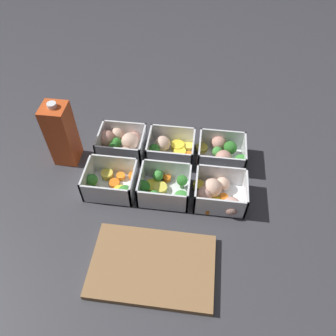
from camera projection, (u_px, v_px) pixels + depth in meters
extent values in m
plane|color=#38383D|center=(168.00, 174.00, 0.93)|extent=(4.00, 4.00, 0.00)
cube|color=white|center=(220.00, 160.00, 0.96)|extent=(0.13, 0.11, 0.00)
cube|color=white|center=(222.00, 139.00, 0.97)|extent=(0.13, 0.01, 0.07)
cube|color=white|center=(221.00, 166.00, 0.90)|extent=(0.13, 0.00, 0.07)
cube|color=white|center=(244.00, 154.00, 0.93)|extent=(0.01, 0.11, 0.07)
cube|color=white|center=(199.00, 150.00, 0.94)|extent=(0.01, 0.11, 0.07)
cylinder|color=#407A37|center=(229.00, 153.00, 0.97)|extent=(0.01, 0.01, 0.01)
sphere|color=#2D7228|center=(230.00, 148.00, 0.95)|extent=(0.04, 0.04, 0.04)
sphere|color=tan|center=(203.00, 161.00, 0.93)|extent=(0.05, 0.05, 0.04)
sphere|color=tan|center=(219.00, 143.00, 0.97)|extent=(0.06, 0.06, 0.05)
cylinder|color=orange|center=(229.00, 162.00, 0.95)|extent=(0.03, 0.03, 0.01)
cylinder|color=#DBC647|center=(202.00, 148.00, 0.98)|extent=(0.05, 0.05, 0.01)
cylinder|color=orange|center=(230.00, 167.00, 0.93)|extent=(0.04, 0.04, 0.01)
cylinder|color=#519448|center=(217.00, 156.00, 0.96)|extent=(0.01, 0.01, 0.02)
sphere|color=#42933D|center=(217.00, 152.00, 0.94)|extent=(0.03, 0.03, 0.03)
cylinder|color=#DBC647|center=(211.00, 164.00, 0.94)|extent=(0.04, 0.04, 0.01)
sphere|color=tan|center=(223.00, 158.00, 0.93)|extent=(0.06, 0.06, 0.05)
cylinder|color=#49883F|center=(239.00, 166.00, 0.94)|extent=(0.01, 0.01, 0.01)
sphere|color=#388433|center=(241.00, 161.00, 0.92)|extent=(0.04, 0.04, 0.04)
cube|color=white|center=(171.00, 155.00, 0.97)|extent=(0.13, 0.11, 0.00)
cube|color=white|center=(173.00, 135.00, 0.98)|extent=(0.13, 0.01, 0.07)
cube|color=white|center=(169.00, 161.00, 0.91)|extent=(0.13, 0.00, 0.07)
cube|color=white|center=(193.00, 150.00, 0.94)|extent=(0.01, 0.11, 0.07)
cube|color=white|center=(149.00, 146.00, 0.95)|extent=(0.01, 0.11, 0.07)
cylinder|color=yellow|center=(174.00, 158.00, 0.95)|extent=(0.04, 0.04, 0.01)
cylinder|color=#407A37|center=(155.00, 153.00, 0.97)|extent=(0.01, 0.01, 0.01)
sphere|color=#2D7228|center=(155.00, 149.00, 0.95)|extent=(0.03, 0.03, 0.03)
cylinder|color=#DBC647|center=(188.00, 145.00, 0.99)|extent=(0.05, 0.05, 0.01)
cylinder|color=orange|center=(189.00, 155.00, 0.96)|extent=(0.03, 0.03, 0.01)
cylinder|color=yellow|center=(178.00, 146.00, 0.98)|extent=(0.05, 0.05, 0.02)
sphere|color=beige|center=(163.00, 144.00, 0.97)|extent=(0.07, 0.07, 0.05)
cylinder|color=yellow|center=(152.00, 159.00, 0.95)|extent=(0.04, 0.04, 0.02)
cylinder|color=yellow|center=(180.00, 152.00, 0.97)|extent=(0.05, 0.05, 0.01)
cube|color=white|center=(123.00, 151.00, 0.99)|extent=(0.13, 0.11, 0.00)
cube|color=white|center=(126.00, 131.00, 0.99)|extent=(0.13, 0.01, 0.07)
cube|color=white|center=(118.00, 156.00, 0.93)|extent=(0.13, 0.00, 0.07)
cube|color=white|center=(143.00, 145.00, 0.96)|extent=(0.01, 0.11, 0.07)
cube|color=white|center=(101.00, 141.00, 0.97)|extent=(0.01, 0.11, 0.07)
cylinder|color=#407A37|center=(117.00, 146.00, 0.99)|extent=(0.01, 0.01, 0.01)
sphere|color=#2D7228|center=(116.00, 142.00, 0.97)|extent=(0.03, 0.03, 0.03)
cylinder|color=#407A37|center=(114.00, 152.00, 0.97)|extent=(0.01, 0.01, 0.01)
sphere|color=#2D7228|center=(114.00, 147.00, 0.95)|extent=(0.03, 0.03, 0.03)
sphere|color=beige|center=(118.00, 134.00, 1.00)|extent=(0.06, 0.06, 0.04)
sphere|color=beige|center=(124.00, 154.00, 0.94)|extent=(0.06, 0.06, 0.05)
sphere|color=tan|center=(107.00, 138.00, 0.98)|extent=(0.06, 0.06, 0.05)
sphere|color=tan|center=(134.00, 137.00, 0.99)|extent=(0.05, 0.05, 0.04)
sphere|color=beige|center=(130.00, 141.00, 0.97)|extent=(0.07, 0.07, 0.05)
cylinder|color=yellow|center=(104.00, 154.00, 0.96)|extent=(0.04, 0.04, 0.02)
cube|color=white|center=(219.00, 198.00, 0.87)|extent=(0.13, 0.11, 0.00)
cube|color=white|center=(221.00, 175.00, 0.88)|extent=(0.13, 0.00, 0.07)
cube|color=white|center=(220.00, 208.00, 0.81)|extent=(0.13, 0.01, 0.07)
cube|color=white|center=(245.00, 194.00, 0.84)|extent=(0.01, 0.11, 0.07)
cube|color=white|center=(196.00, 189.00, 0.85)|extent=(0.01, 0.11, 0.07)
sphere|color=#D19E8C|center=(231.00, 206.00, 0.83)|extent=(0.05, 0.05, 0.05)
cylinder|color=orange|center=(224.00, 198.00, 0.86)|extent=(0.03, 0.03, 0.02)
sphere|color=beige|center=(223.00, 184.00, 0.88)|extent=(0.05, 0.05, 0.04)
sphere|color=#D19E8C|center=(204.00, 195.00, 0.85)|extent=(0.06, 0.06, 0.04)
sphere|color=beige|center=(212.00, 188.00, 0.86)|extent=(0.06, 0.06, 0.05)
cylinder|color=orange|center=(208.00, 209.00, 0.84)|extent=(0.04, 0.04, 0.02)
cylinder|color=yellow|center=(217.00, 203.00, 0.85)|extent=(0.04, 0.04, 0.01)
cylinder|color=yellow|center=(199.00, 186.00, 0.89)|extent=(0.04, 0.04, 0.01)
cube|color=white|center=(165.00, 193.00, 0.88)|extent=(0.13, 0.11, 0.00)
cube|color=white|center=(167.00, 170.00, 0.89)|extent=(0.13, 0.00, 0.07)
cube|color=white|center=(162.00, 202.00, 0.83)|extent=(0.13, 0.01, 0.07)
cube|color=white|center=(189.00, 188.00, 0.85)|extent=(0.01, 0.11, 0.07)
cube|color=white|center=(141.00, 183.00, 0.86)|extent=(0.01, 0.11, 0.07)
cylinder|color=#49883F|center=(154.00, 200.00, 0.86)|extent=(0.01, 0.01, 0.01)
sphere|color=#388433|center=(154.00, 196.00, 0.85)|extent=(0.03, 0.03, 0.03)
cylinder|color=#407A37|center=(182.00, 185.00, 0.89)|extent=(0.01, 0.01, 0.02)
sphere|color=#2D7228|center=(182.00, 180.00, 0.87)|extent=(0.03, 0.03, 0.03)
cylinder|color=#519448|center=(181.00, 203.00, 0.85)|extent=(0.01, 0.01, 0.02)
sphere|color=#42933D|center=(181.00, 198.00, 0.83)|extent=(0.04, 0.04, 0.04)
cylinder|color=#407A37|center=(144.00, 191.00, 0.87)|extent=(0.01, 0.01, 0.02)
sphere|color=#2D7228|center=(143.00, 187.00, 0.86)|extent=(0.04, 0.04, 0.04)
cylinder|color=#DBC647|center=(160.00, 188.00, 0.88)|extent=(0.05, 0.05, 0.01)
cylinder|color=#DBC647|center=(145.00, 201.00, 0.86)|extent=(0.04, 0.04, 0.01)
cylinder|color=#519448|center=(158.00, 179.00, 0.90)|extent=(0.01, 0.01, 0.01)
sphere|color=#42933D|center=(158.00, 176.00, 0.89)|extent=(0.03, 0.03, 0.03)
cylinder|color=orange|center=(166.00, 178.00, 0.91)|extent=(0.02, 0.02, 0.01)
cylinder|color=yellow|center=(152.00, 186.00, 0.89)|extent=(0.05, 0.05, 0.01)
cube|color=white|center=(112.00, 187.00, 0.90)|extent=(0.13, 0.11, 0.00)
cube|color=white|center=(115.00, 165.00, 0.91)|extent=(0.13, 0.00, 0.07)
cube|color=white|center=(106.00, 196.00, 0.84)|extent=(0.13, 0.01, 0.07)
cube|color=white|center=(134.00, 182.00, 0.87)|extent=(0.01, 0.11, 0.07)
cube|color=white|center=(87.00, 178.00, 0.88)|extent=(0.01, 0.11, 0.07)
cylinder|color=orange|center=(114.00, 183.00, 0.90)|extent=(0.04, 0.04, 0.01)
cylinder|color=orange|center=(121.00, 176.00, 0.91)|extent=(0.03, 0.03, 0.01)
cylinder|color=yellow|center=(120.00, 192.00, 0.88)|extent=(0.05, 0.05, 0.01)
cylinder|color=#DBC647|center=(93.00, 193.00, 0.87)|extent=(0.04, 0.04, 0.02)
cylinder|color=#49883F|center=(93.00, 184.00, 0.89)|extent=(0.01, 0.01, 0.02)
sphere|color=#388433|center=(92.00, 180.00, 0.88)|extent=(0.03, 0.03, 0.03)
cylinder|color=#DBC647|center=(107.00, 174.00, 0.91)|extent=(0.05, 0.05, 0.02)
cylinder|color=#49883F|center=(126.00, 197.00, 0.87)|extent=(0.01, 0.01, 0.01)
sphere|color=#388433|center=(125.00, 192.00, 0.85)|extent=(0.04, 0.04, 0.04)
cylinder|color=orange|center=(108.00, 195.00, 0.87)|extent=(0.03, 0.03, 0.01)
cylinder|color=orange|center=(134.00, 176.00, 0.91)|extent=(0.04, 0.04, 0.01)
cube|color=#D14C1E|center=(62.00, 134.00, 0.90)|extent=(0.07, 0.07, 0.19)
cylinder|color=white|center=(52.00, 105.00, 0.82)|extent=(0.02, 0.02, 0.01)
cube|color=olive|center=(152.00, 266.00, 0.74)|extent=(0.28, 0.18, 0.02)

